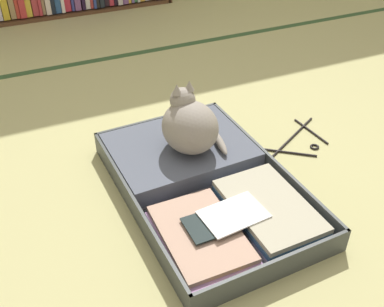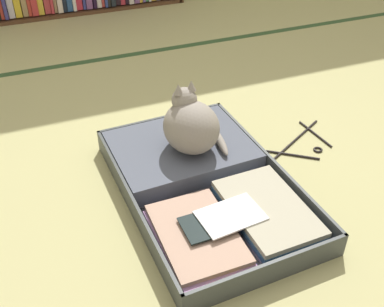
{
  "view_description": "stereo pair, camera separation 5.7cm",
  "coord_description": "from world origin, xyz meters",
  "views": [
    {
      "loc": [
        -0.65,
        -1.31,
        1.21
      ],
      "look_at": [
        -0.07,
        -0.01,
        0.16
      ],
      "focal_mm": 43.62,
      "sensor_mm": 36.0,
      "label": 1
    },
    {
      "loc": [
        -0.6,
        -1.34,
        1.21
      ],
      "look_at": [
        -0.07,
        -0.01,
        0.16
      ],
      "focal_mm": 43.62,
      "sensor_mm": 36.0,
      "label": 2
    }
  ],
  "objects": [
    {
      "name": "ground_plane",
      "position": [
        0.0,
        0.0,
        0.0
      ],
      "size": [
        10.0,
        10.0,
        0.0
      ],
      "primitive_type": "plane",
      "color": "tan"
    },
    {
      "name": "clothes_hanger",
      "position": [
        0.5,
        0.08,
        0.01
      ],
      "size": [
        0.37,
        0.29,
        0.01
      ],
      "color": "black",
      "rests_on": "ground_plane"
    },
    {
      "name": "tatami_border",
      "position": [
        0.0,
        1.3,
        0.0
      ],
      "size": [
        4.8,
        0.05,
        0.0
      ],
      "color": "#314F2A",
      "rests_on": "ground_plane"
    },
    {
      "name": "open_suitcase",
      "position": [
        -0.04,
        -0.03,
        0.04
      ],
      "size": [
        0.63,
        0.96,
        0.1
      ],
      "color": "#3A3F3E",
      "rests_on": "ground_plane"
    },
    {
      "name": "black_cat",
      "position": [
        -0.03,
        0.12,
        0.2
      ],
      "size": [
        0.28,
        0.27,
        0.28
      ],
      "color": "gray",
      "rests_on": "open_suitcase"
    }
  ]
}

